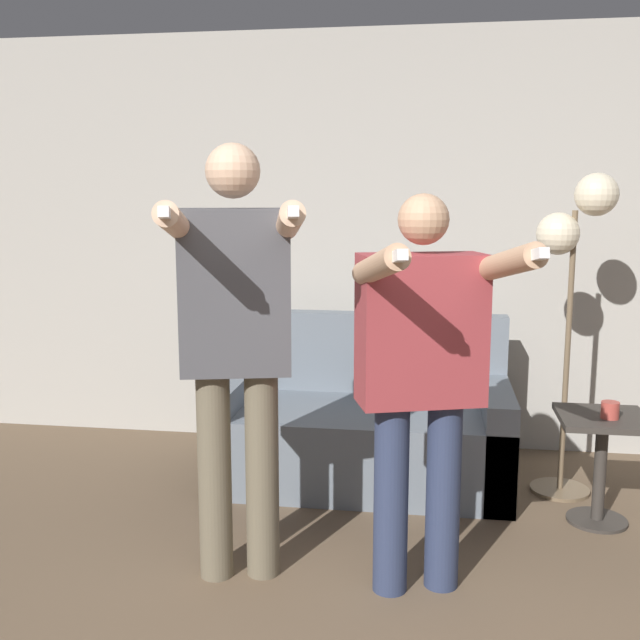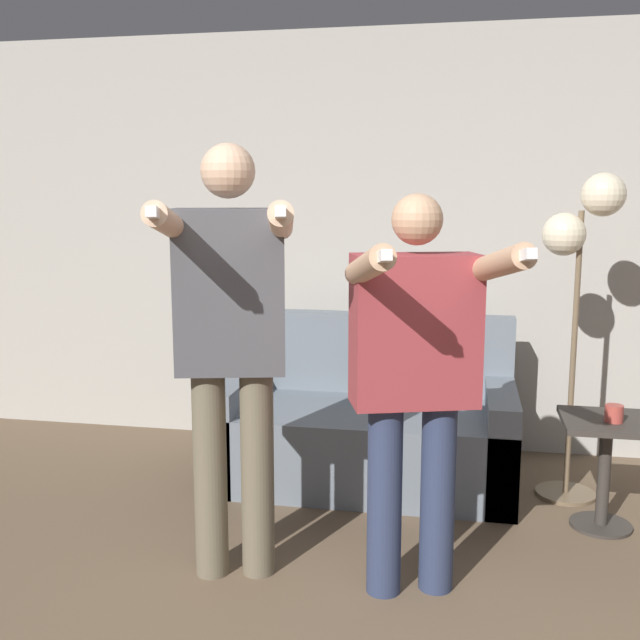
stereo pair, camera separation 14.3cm
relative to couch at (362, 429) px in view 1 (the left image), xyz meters
name	(u,v)px [view 1 (the left image)]	position (x,y,z in m)	size (l,w,h in m)	color
wall_back	(420,243)	(0.29, 0.67, 1.01)	(10.00, 0.05, 2.60)	#B7B2A8
couch	(362,429)	(0.00, 0.00, 0.00)	(1.63, 0.85, 0.91)	slate
person_left	(236,333)	(-0.40, -1.19, 0.76)	(0.61, 0.75, 1.80)	#6B604C
person_right	(422,366)	(0.34, -1.19, 0.65)	(0.68, 0.78, 1.61)	#2D3856
cat	(431,302)	(0.37, 0.31, 0.70)	(0.50, 0.13, 0.17)	#B7AD9E
floor_lamp	(575,246)	(1.10, -0.04, 1.05)	(0.40, 0.32, 1.71)	#756047
side_table	(601,447)	(1.21, -0.41, 0.10)	(0.42, 0.42, 0.55)	#38332D
cup	(610,410)	(1.23, -0.45, 0.30)	(0.08, 0.08, 0.08)	#B7473D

